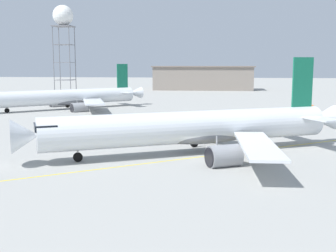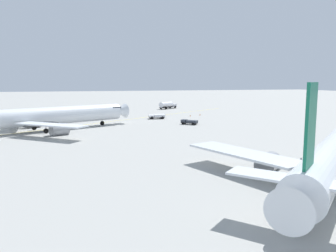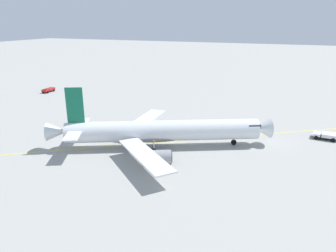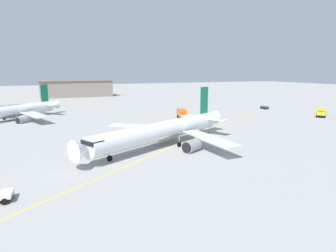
{
  "view_description": "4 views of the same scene",
  "coord_description": "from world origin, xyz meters",
  "px_view_note": "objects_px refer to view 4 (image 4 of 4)",
  "views": [
    {
      "loc": [
        -50.9,
        -2.57,
        11.26
      ],
      "look_at": [
        4.27,
        3.69,
        3.06
      ],
      "focal_mm": 45.04,
      "sensor_mm": 36.0,
      "label": 1
    },
    {
      "loc": [
        81.99,
        5.69,
        11.35
      ],
      "look_at": [
        35.1,
        19.31,
        4.75
      ],
      "focal_mm": 35.74,
      "sensor_mm": 36.0,
      "label": 2
    },
    {
      "loc": [
        55.05,
        23.49,
        23.93
      ],
      "look_at": [
        -1.88,
        0.01,
        3.18
      ],
      "focal_mm": 33.74,
      "sensor_mm": 36.0,
      "label": 3
    },
    {
      "loc": [
        -55.39,
        23.76,
        16.26
      ],
      "look_at": [
        3.06,
        -1.76,
        4.04
      ],
      "focal_mm": 31.06,
      "sensor_mm": 36.0,
      "label": 4
    }
  ],
  "objects_px": {
    "airliner_secondary": "(6,113)",
    "catering_truck_truck": "(182,114)",
    "baggage_truck_truck": "(265,107)",
    "fire_tender_truck": "(321,112)",
    "airliner_main": "(163,132)"
  },
  "relations": [
    {
      "from": "airliner_secondary",
      "to": "catering_truck_truck",
      "type": "bearing_deg",
      "value": 121.03
    },
    {
      "from": "baggage_truck_truck",
      "to": "fire_tender_truck",
      "type": "bearing_deg",
      "value": 13.67
    },
    {
      "from": "fire_tender_truck",
      "to": "airliner_secondary",
      "type": "bearing_deg",
      "value": -56.63
    },
    {
      "from": "airliner_main",
      "to": "airliner_secondary",
      "type": "relative_size",
      "value": 1.17
    },
    {
      "from": "airliner_secondary",
      "to": "fire_tender_truck",
      "type": "bearing_deg",
      "value": 121.01
    },
    {
      "from": "airliner_main",
      "to": "airliner_secondary",
      "type": "distance_m",
      "value": 60.22
    },
    {
      "from": "fire_tender_truck",
      "to": "baggage_truck_truck",
      "type": "distance_m",
      "value": 24.34
    },
    {
      "from": "catering_truck_truck",
      "to": "baggage_truck_truck",
      "type": "relative_size",
      "value": 2.21
    },
    {
      "from": "airliner_secondary",
      "to": "baggage_truck_truck",
      "type": "height_order",
      "value": "airliner_secondary"
    },
    {
      "from": "airliner_main",
      "to": "baggage_truck_truck",
      "type": "xyz_separation_m",
      "value": [
        39.55,
        -63.63,
        -2.44
      ]
    },
    {
      "from": "catering_truck_truck",
      "to": "baggage_truck_truck",
      "type": "bearing_deg",
      "value": 112.99
    },
    {
      "from": "airliner_main",
      "to": "catering_truck_truck",
      "type": "bearing_deg",
      "value": -148.87
    },
    {
      "from": "fire_tender_truck",
      "to": "baggage_truck_truck",
      "type": "relative_size",
      "value": 2.36
    },
    {
      "from": "catering_truck_truck",
      "to": "fire_tender_truck",
      "type": "distance_m",
      "value": 50.65
    },
    {
      "from": "airliner_main",
      "to": "airliner_secondary",
      "type": "bearing_deg",
      "value": -81.06
    }
  ]
}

